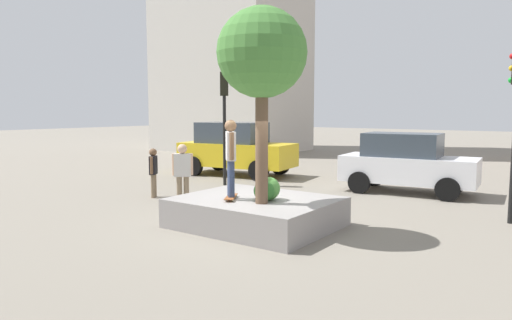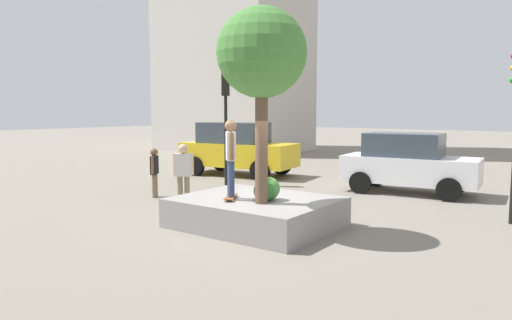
# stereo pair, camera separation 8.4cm
# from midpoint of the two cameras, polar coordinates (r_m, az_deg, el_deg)

# --- Properties ---
(ground_plane) EXTENTS (120.00, 120.00, 0.00)m
(ground_plane) POSITION_cam_midpoint_polar(r_m,az_deg,el_deg) (11.03, -0.70, -8.25)
(ground_plane) COLOR gray
(planter_ledge) EXTENTS (3.53, 2.86, 0.68)m
(planter_ledge) POSITION_cam_midpoint_polar(r_m,az_deg,el_deg) (11.09, -0.22, -6.37)
(planter_ledge) COLOR gray
(planter_ledge) RESTS_ON ground
(plaza_tree) EXTENTS (1.96, 1.96, 4.27)m
(plaza_tree) POSITION_cam_midpoint_polar(r_m,az_deg,el_deg) (10.28, 0.47, 12.67)
(plaza_tree) COLOR brown
(plaza_tree) RESTS_ON planter_ledge
(boxwood_shrub) EXTENTS (0.48, 0.48, 0.48)m
(boxwood_shrub) POSITION_cam_midpoint_polar(r_m,az_deg,el_deg) (10.57, 0.78, -3.80)
(boxwood_shrub) COLOR #2D6628
(boxwood_shrub) RESTS_ON planter_ledge
(hedge_clump) EXTENTS (0.53, 0.53, 0.53)m
(hedge_clump) POSITION_cam_midpoint_polar(r_m,az_deg,el_deg) (10.75, 1.32, -3.49)
(hedge_clump) COLOR #4C8C3D
(hedge_clump) RESTS_ON planter_ledge
(skateboard) EXTENTS (0.58, 0.80, 0.07)m
(skateboard) POSITION_cam_midpoint_polar(r_m,az_deg,el_deg) (10.87, -3.29, -4.51)
(skateboard) COLOR brown
(skateboard) RESTS_ON planter_ledge
(skateboarder) EXTENTS (0.47, 0.48, 1.77)m
(skateboarder) POSITION_cam_midpoint_polar(r_m,az_deg,el_deg) (10.73, -3.32, 0.93)
(skateboarder) COLOR navy
(skateboarder) RESTS_ON skateboard
(taxi_cab) EXTENTS (5.04, 2.80, 2.23)m
(taxi_cab) POSITION_cam_midpoint_polar(r_m,az_deg,el_deg) (19.74, -2.62, 1.42)
(taxi_cab) COLOR gold
(taxi_cab) RESTS_ON ground
(police_car) EXTENTS (4.41, 2.31, 1.98)m
(police_car) POSITION_cam_midpoint_polar(r_m,az_deg,el_deg) (16.23, 17.73, -0.31)
(police_car) COLOR white
(police_car) RESTS_ON ground
(traffic_light_median) EXTENTS (0.37, 0.37, 4.10)m
(traffic_light_median) POSITION_cam_midpoint_polar(r_m,az_deg,el_deg) (17.02, -4.02, 6.35)
(traffic_light_median) COLOR black
(traffic_light_median) RESTS_ON ground
(pedestrian_crossing) EXTENTS (0.38, 0.45, 1.55)m
(pedestrian_crossing) POSITION_cam_midpoint_polar(r_m,az_deg,el_deg) (15.00, -12.56, -1.10)
(pedestrian_crossing) COLOR #847056
(pedestrian_crossing) RESTS_ON ground
(passerby_with_bag) EXTENTS (0.49, 0.46, 1.77)m
(passerby_with_bag) POSITION_cam_midpoint_polar(r_m,az_deg,el_deg) (13.57, -9.12, -1.23)
(passerby_with_bag) COLOR #847056
(passerby_with_bag) RESTS_ON ground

